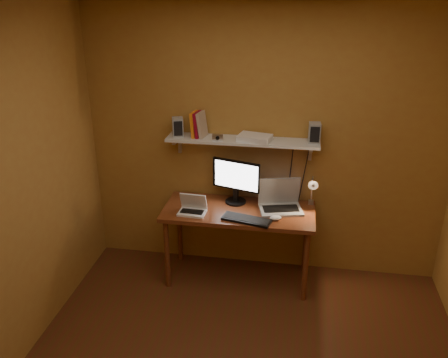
% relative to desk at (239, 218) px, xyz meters
% --- Properties ---
extents(room, '(3.44, 3.24, 2.64)m').
position_rel_desk_xyz_m(room, '(0.20, -1.28, 0.64)').
color(room, '#582616').
rests_on(room, ground).
extents(desk, '(1.40, 0.60, 0.75)m').
position_rel_desk_xyz_m(desk, '(0.00, 0.00, 0.00)').
color(desk, brown).
rests_on(desk, ground).
extents(wall_shelf, '(1.40, 0.25, 0.21)m').
position_rel_desk_xyz_m(wall_shelf, '(0.00, 0.19, 0.69)').
color(wall_shelf, silver).
rests_on(wall_shelf, room).
extents(monitor, '(0.46, 0.25, 0.43)m').
position_rel_desk_xyz_m(monitor, '(-0.05, 0.15, 0.32)').
color(monitor, black).
rests_on(monitor, desk).
extents(laptop, '(0.44, 0.36, 0.29)m').
position_rel_desk_xyz_m(laptop, '(0.37, 0.10, 0.16)').
color(laptop, '#92959A').
rests_on(laptop, desk).
extents(netbook, '(0.25, 0.19, 0.18)m').
position_rel_desk_xyz_m(netbook, '(-0.41, -0.12, 0.14)').
color(netbook, white).
rests_on(netbook, desk).
extents(keyboard, '(0.46, 0.24, 0.02)m').
position_rel_desk_xyz_m(keyboard, '(0.10, -0.20, 0.10)').
color(keyboard, black).
rests_on(keyboard, desk).
extents(mouse, '(0.12, 0.10, 0.04)m').
position_rel_desk_xyz_m(mouse, '(0.35, -0.14, 0.11)').
color(mouse, white).
rests_on(mouse, desk).
extents(desk_lamp, '(0.09, 0.23, 0.38)m').
position_rel_desk_xyz_m(desk_lamp, '(0.66, 0.13, 0.29)').
color(desk_lamp, silver).
rests_on(desk_lamp, desk).
extents(speaker_left, '(0.12, 0.12, 0.18)m').
position_rel_desk_xyz_m(speaker_left, '(-0.60, 0.19, 0.80)').
color(speaker_left, '#92959A').
rests_on(speaker_left, wall_shelf).
extents(speaker_right, '(0.11, 0.11, 0.18)m').
position_rel_desk_xyz_m(speaker_right, '(0.64, 0.20, 0.80)').
color(speaker_right, '#92959A').
rests_on(speaker_right, wall_shelf).
extents(books, '(0.15, 0.17, 0.24)m').
position_rel_desk_xyz_m(books, '(-0.41, 0.20, 0.83)').
color(books, orange).
rests_on(books, wall_shelf).
extents(shelf_camera, '(0.10, 0.05, 0.06)m').
position_rel_desk_xyz_m(shelf_camera, '(-0.22, 0.12, 0.74)').
color(shelf_camera, silver).
rests_on(shelf_camera, wall_shelf).
extents(router, '(0.33, 0.25, 0.05)m').
position_rel_desk_xyz_m(router, '(0.11, 0.18, 0.73)').
color(router, white).
rests_on(router, wall_shelf).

